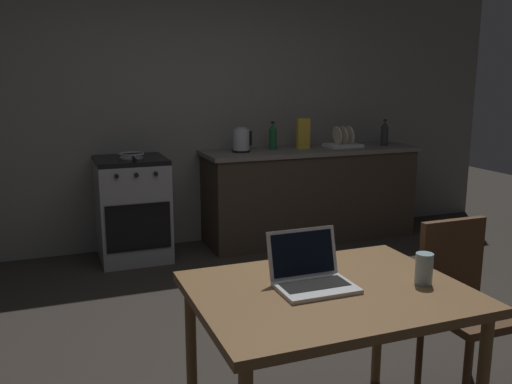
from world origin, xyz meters
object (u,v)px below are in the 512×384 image
at_px(electric_kettle, 241,140).
at_px(dish_rack, 343,142).
at_px(cereal_box, 303,134).
at_px(frying_pan, 132,155).
at_px(stove_oven, 133,209).
at_px(dining_table, 328,306).
at_px(laptop, 312,276).
at_px(chair, 463,297).
at_px(bottle, 385,133).
at_px(bottle_b, 273,136).
at_px(drinking_glass, 424,269).

xyz_separation_m(electric_kettle, dish_rack, (1.09, 0.00, -0.06)).
relative_size(electric_kettle, dish_rack, 0.68).
xyz_separation_m(cereal_box, dish_rack, (0.44, -0.02, -0.10)).
bearing_deg(electric_kettle, frying_pan, -178.31).
bearing_deg(stove_oven, dining_table, -82.41).
bearing_deg(electric_kettle, laptop, -103.73).
xyz_separation_m(laptop, electric_kettle, (0.70, 2.86, 0.24)).
bearing_deg(chair, electric_kettle, 114.25).
height_order(dining_table, chair, chair).
bearing_deg(bottle, laptop, -128.55).
height_order(electric_kettle, bottle, bottle).
height_order(stove_oven, chair, stove_oven).
distance_m(frying_pan, bottle_b, 1.38).
relative_size(bottle, dish_rack, 0.79).
distance_m(dining_table, cereal_box, 3.22).
relative_size(electric_kettle, drinking_glass, 1.71).
xyz_separation_m(drinking_glass, dish_rack, (1.33, 3.00, 0.15)).
height_order(laptop, drinking_glass, laptop).
height_order(laptop, electric_kettle, electric_kettle).
xyz_separation_m(bottle, bottle_b, (-1.19, 0.13, 0.00)).
relative_size(bottle, bottle_b, 0.99).
relative_size(stove_oven, laptop, 2.85).
xyz_separation_m(laptop, bottle, (2.24, 2.81, 0.25)).
distance_m(drinking_glass, cereal_box, 3.16).
bearing_deg(dish_rack, electric_kettle, -180.00).
height_order(stove_oven, electric_kettle, electric_kettle).
xyz_separation_m(stove_oven, dining_table, (0.39, -2.90, 0.21)).
bearing_deg(bottle_b, stove_oven, -176.58).
distance_m(chair, frying_pan, 3.02).
height_order(chair, electric_kettle, electric_kettle).
relative_size(laptop, bottle_b, 1.19).
bearing_deg(bottle_b, chair, -92.90).
relative_size(chair, frying_pan, 2.27).
relative_size(stove_oven, bottle_b, 3.38).
distance_m(stove_oven, chair, 3.02).
bearing_deg(electric_kettle, dish_rack, 0.00).
bearing_deg(dining_table, laptop, 138.47).
height_order(dish_rack, bottle_b, bottle_b).
relative_size(chair, cereal_box, 3.02).
height_order(stove_oven, cereal_box, cereal_box).
bearing_deg(laptop, frying_pan, 108.23).
xyz_separation_m(stove_oven, chair, (1.24, -2.76, 0.06)).
xyz_separation_m(stove_oven, electric_kettle, (1.03, 0.00, 0.57)).
bearing_deg(cereal_box, bottle_b, 168.56).
bearing_deg(drinking_glass, laptop, 162.41).
bearing_deg(electric_kettle, bottle_b, 12.80).
bearing_deg(laptop, bottle_b, 82.05).
height_order(chair, bottle, bottle).
bearing_deg(laptop, dish_rack, 69.75).
distance_m(stove_oven, bottle_b, 1.50).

